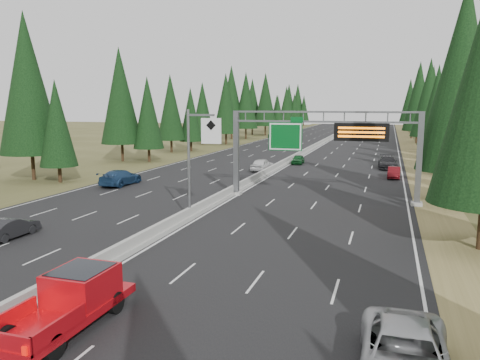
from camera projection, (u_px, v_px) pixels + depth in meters
name	position (u px, v px, depth m)	size (l,w,h in m)	color
road	(310.00, 151.00, 86.24)	(32.00, 260.00, 0.08)	black
shoulder_right	(413.00, 154.00, 80.92)	(3.60, 260.00, 0.06)	olive
shoulder_left	(220.00, 148.00, 91.57)	(3.60, 260.00, 0.06)	#454420
median_barrier	(310.00, 149.00, 86.18)	(0.70, 260.00, 0.85)	gray
sign_gantry	(330.00, 142.00, 40.29)	(16.75, 0.98, 7.80)	slate
hov_sign_pole	(196.00, 157.00, 33.54)	(2.80, 0.50, 8.00)	slate
tree_row_right	(445.00, 98.00, 73.50)	(11.99, 241.88, 18.98)	black
tree_row_left	(169.00, 100.00, 79.64)	(11.75, 242.82, 18.54)	black
silver_minivan	(405.00, 357.00, 14.02)	(2.72, 5.90, 1.64)	#A7A7AB
red_pickup	(74.00, 296.00, 17.76)	(2.22, 6.23, 2.03)	black
car_ahead_green	(298.00, 159.00, 66.75)	(1.52, 3.79, 1.29)	#114D1F
car_ahead_dkred	(394.00, 173.00, 53.68)	(1.36, 3.90, 1.29)	#5E0D12
car_ahead_dkgrey	(388.00, 162.00, 61.89)	(2.29, 5.63, 1.63)	black
car_ahead_white	(346.00, 134.00, 123.63)	(2.74, 5.95, 1.65)	#B9B9B9
car_ahead_far	(349.00, 133.00, 128.46)	(1.51, 3.76, 1.28)	black
car_onc_near	(11.00, 228.00, 29.48)	(1.35, 3.86, 1.27)	black
car_onc_blue	(121.00, 177.00, 48.96)	(2.28, 5.61, 1.63)	navy
car_onc_white	(262.00, 165.00, 59.56)	(1.89, 4.69, 1.60)	silver
car_onc_far	(275.00, 135.00, 121.10)	(2.25, 4.88, 1.36)	black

